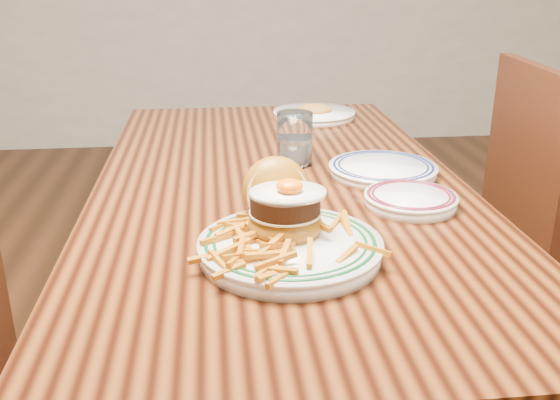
{
  "coord_description": "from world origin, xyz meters",
  "views": [
    {
      "loc": [
        -0.15,
        -1.37,
        1.23
      ],
      "look_at": [
        -0.04,
        -0.38,
        0.85
      ],
      "focal_mm": 40.0,
      "sensor_mm": 36.0,
      "label": 1
    }
  ],
  "objects": [
    {
      "name": "far_plate",
      "position": [
        0.18,
        0.6,
        0.77
      ],
      "size": [
        0.27,
        0.27,
        0.05
      ],
      "rotation": [
        0.0,
        0.0,
        -0.34
      ],
      "color": "white",
      "rests_on": "table"
    },
    {
      "name": "side_plate",
      "position": [
        0.25,
        -0.19,
        0.77
      ],
      "size": [
        0.19,
        0.21,
        0.03
      ],
      "rotation": [
        0.0,
        0.0,
        -0.34
      ],
      "color": "white",
      "rests_on": "table"
    },
    {
      "name": "water_glass",
      "position": [
        0.05,
        0.12,
        0.81
      ],
      "size": [
        0.09,
        0.09,
        0.13
      ],
      "color": "white",
      "rests_on": "table"
    },
    {
      "name": "main_plate",
      "position": [
        -0.03,
        -0.38,
        0.79
      ],
      "size": [
        0.32,
        0.33,
        0.15
      ],
      "rotation": [
        0.0,
        0.0,
        0.11
      ],
      "color": "white",
      "rests_on": "table"
    },
    {
      "name": "rear_plate",
      "position": [
        0.25,
        0.01,
        0.77
      ],
      "size": [
        0.26,
        0.26,
        0.03
      ],
      "rotation": [
        0.0,
        0.0,
        0.13
      ],
      "color": "white",
      "rests_on": "table"
    },
    {
      "name": "table",
      "position": [
        0.0,
        0.0,
        0.66
      ],
      "size": [
        0.85,
        1.6,
        0.75
      ],
      "color": "black",
      "rests_on": "floor"
    }
  ]
}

